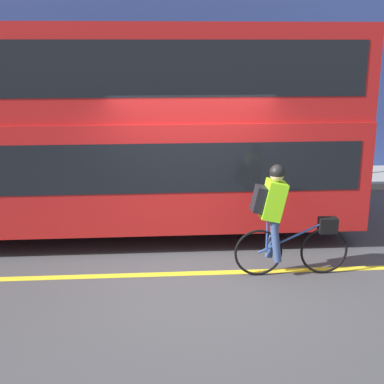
{
  "coord_description": "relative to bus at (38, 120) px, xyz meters",
  "views": [
    {
      "loc": [
        -0.58,
        -7.13,
        3.23
      ],
      "look_at": [
        0.01,
        0.85,
        1.0
      ],
      "focal_mm": 50.0,
      "sensor_mm": 36.0,
      "label": 1
    }
  ],
  "objects": [
    {
      "name": "ground_plane",
      "position": [
        2.52,
        -2.03,
        -1.98
      ],
      "size": [
        80.0,
        80.0,
        0.0
      ],
      "primitive_type": "plane",
      "color": "#424244"
    },
    {
      "name": "road_center_line",
      "position": [
        2.52,
        -2.01,
        -1.98
      ],
      "size": [
        50.0,
        0.14,
        0.01
      ],
      "primitive_type": "cube",
      "color": "yellow",
      "rests_on": "ground_plane"
    },
    {
      "name": "sidewalk_curb",
      "position": [
        2.52,
        3.22,
        -1.92
      ],
      "size": [
        60.0,
        1.87,
        0.13
      ],
      "color": "gray",
      "rests_on": "ground_plane"
    },
    {
      "name": "bus",
      "position": [
        0.0,
        0.0,
        0.0
      ],
      "size": [
        10.68,
        2.61,
        3.53
      ],
      "color": "black",
      "rests_on": "ground_plane"
    },
    {
      "name": "cyclist_on_bike",
      "position": [
        3.71,
        -2.13,
        -1.1
      ],
      "size": [
        1.65,
        0.32,
        1.63
      ],
      "color": "black",
      "rests_on": "ground_plane"
    },
    {
      "name": "trash_bin",
      "position": [
        3.07,
        3.13,
        -1.44
      ],
      "size": [
        0.54,
        0.54,
        0.82
      ],
      "color": "#194C23",
      "rests_on": "sidewalk_curb"
    },
    {
      "name": "street_sign_post",
      "position": [
        6.46,
        3.12,
        -0.39
      ],
      "size": [
        0.36,
        0.09,
        2.61
      ],
      "color": "#59595B",
      "rests_on": "sidewalk_curb"
    }
  ]
}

